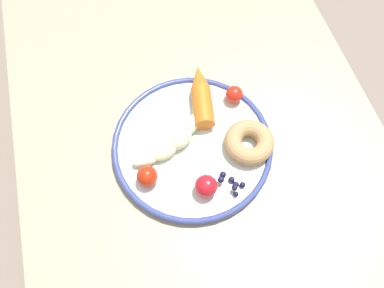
% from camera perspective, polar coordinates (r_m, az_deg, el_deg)
% --- Properties ---
extents(ground_plane, '(6.00, 6.00, 0.00)m').
position_cam_1_polar(ground_plane, '(1.46, 0.90, -12.77)').
color(ground_plane, gray).
extents(dining_table, '(1.07, 0.72, 0.75)m').
position_cam_1_polar(dining_table, '(0.84, 1.52, -3.13)').
color(dining_table, tan).
rests_on(dining_table, ground_plane).
extents(plate, '(0.31, 0.31, 0.02)m').
position_cam_1_polar(plate, '(0.73, 0.00, -0.10)').
color(plate, silver).
rests_on(plate, dining_table).
extents(banana, '(0.13, 0.17, 0.03)m').
position_cam_1_polar(banana, '(0.73, -2.11, 1.04)').
color(banana, beige).
rests_on(banana, plate).
extents(carrot_orange, '(0.14, 0.06, 0.04)m').
position_cam_1_polar(carrot_orange, '(0.76, 1.39, 7.35)').
color(carrot_orange, orange).
rests_on(carrot_orange, plate).
extents(donut, '(0.13, 0.13, 0.03)m').
position_cam_1_polar(donut, '(0.72, 8.53, 0.27)').
color(donut, tan).
rests_on(donut, plate).
extents(blueberry_pile, '(0.05, 0.05, 0.02)m').
position_cam_1_polar(blueberry_pile, '(0.70, 5.89, -5.76)').
color(blueberry_pile, '#191638').
rests_on(blueberry_pile, plate).
extents(tomato_near, '(0.04, 0.04, 0.04)m').
position_cam_1_polar(tomato_near, '(0.68, 2.13, -6.30)').
color(tomato_near, red).
rests_on(tomato_near, plate).
extents(tomato_mid, '(0.04, 0.04, 0.04)m').
position_cam_1_polar(tomato_mid, '(0.69, -6.72, -4.82)').
color(tomato_mid, red).
rests_on(tomato_mid, plate).
extents(tomato_far, '(0.03, 0.03, 0.03)m').
position_cam_1_polar(tomato_far, '(0.77, 6.33, 7.38)').
color(tomato_far, red).
rests_on(tomato_far, plate).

